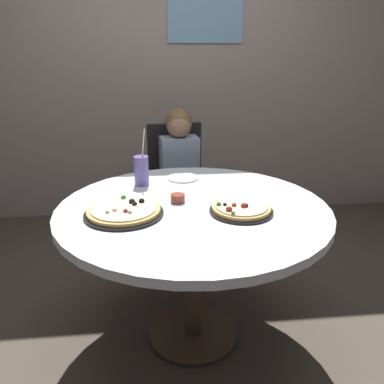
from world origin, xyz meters
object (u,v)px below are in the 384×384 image
(dining_table, at_px, (193,223))
(soda_cup, at_px, (141,171))
(chair_wooden, at_px, (177,182))
(pizza_cheese, at_px, (241,209))
(diner_child, at_px, (182,196))
(sauce_bowl, at_px, (178,198))
(plate_small, at_px, (183,178))
(pizza_veggie, at_px, (124,211))

(dining_table, height_order, soda_cup, soda_cup)
(chair_wooden, bearing_deg, pizza_cheese, -79.06)
(dining_table, relative_size, pizza_cheese, 4.44)
(pizza_cheese, bearing_deg, diner_child, 101.85)
(soda_cup, height_order, sauce_bowl, soda_cup)
(sauce_bowl, distance_m, plate_small, 0.37)
(diner_child, distance_m, pizza_cheese, 1.01)
(chair_wooden, distance_m, pizza_veggie, 1.17)
(chair_wooden, bearing_deg, sauce_bowl, -93.47)
(sauce_bowl, bearing_deg, chair_wooden, 86.53)
(plate_small, bearing_deg, pizza_cheese, -66.94)
(pizza_veggie, bearing_deg, chair_wooden, 74.36)
(chair_wooden, bearing_deg, soda_cup, -108.98)
(diner_child, distance_m, sauce_bowl, 0.84)
(chair_wooden, relative_size, sauce_bowl, 13.57)
(diner_child, height_order, plate_small, diner_child)
(plate_small, bearing_deg, pizza_veggie, -121.58)
(dining_table, xyz_separation_m, sauce_bowl, (-0.07, 0.05, 0.11))
(chair_wooden, bearing_deg, plate_small, -90.38)
(pizza_cheese, distance_m, soda_cup, 0.64)
(pizza_veggie, relative_size, pizza_cheese, 1.22)
(chair_wooden, relative_size, pizza_veggie, 2.67)
(pizza_veggie, relative_size, soda_cup, 1.16)
(dining_table, xyz_separation_m, chair_wooden, (-0.01, 1.02, -0.13))
(dining_table, height_order, pizza_cheese, pizza_cheese)
(chair_wooden, relative_size, diner_child, 0.88)
(pizza_cheese, relative_size, plate_small, 1.61)
(pizza_cheese, xyz_separation_m, plate_small, (-0.22, 0.52, -0.01))
(soda_cup, height_order, plate_small, soda_cup)
(pizza_veggie, relative_size, plate_small, 1.98)
(chair_wooden, distance_m, diner_child, 0.19)
(pizza_cheese, xyz_separation_m, sauce_bowl, (-0.28, 0.16, 0.00))
(pizza_cheese, bearing_deg, pizza_veggie, 177.19)
(diner_child, distance_m, soda_cup, 0.67)
(diner_child, distance_m, pizza_veggie, 1.02)
(pizza_cheese, xyz_separation_m, soda_cup, (-0.45, 0.44, 0.06))
(pizza_veggie, xyz_separation_m, soda_cup, (0.07, 0.41, 0.06))
(chair_wooden, height_order, plate_small, chair_wooden)
(dining_table, xyz_separation_m, soda_cup, (-0.25, 0.33, 0.17))
(diner_child, xyz_separation_m, soda_cup, (-0.26, -0.51, 0.35))
(diner_child, bearing_deg, dining_table, -90.60)
(diner_child, relative_size, soda_cup, 3.52)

